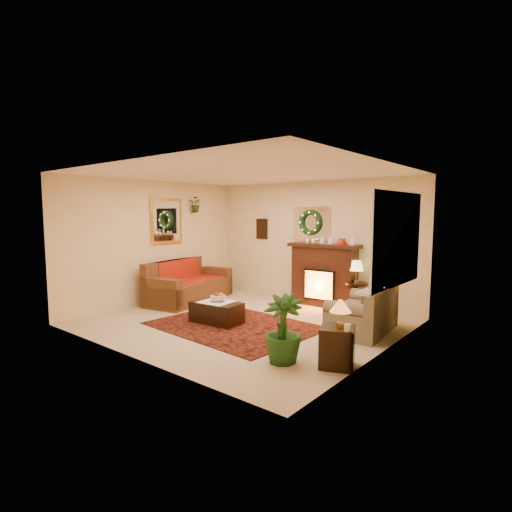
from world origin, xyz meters
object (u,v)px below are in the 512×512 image
Objects in this scene: loveseat at (363,306)px; end_table_square at (337,346)px; side_table_round at (356,295)px; coffee_table at (217,311)px; sofa at (190,282)px; fireplace at (324,279)px.

loveseat is 1.68m from end_table_square.
side_table_round is at bearing 110.77° from end_table_square.
coffee_table is at bearing 169.69° from end_table_square.
loveseat is at bearing 23.30° from coffee_table.
end_table_square is at bearing -29.25° from sofa.
loveseat reaches higher than end_table_square.
sofa is 3.54m from side_table_round.
fireplace reaches higher than coffee_table.
coffee_table is (-0.79, -2.38, -0.34)m from fireplace.
end_table_square is at bearing -69.23° from side_table_round.
end_table_square reaches higher than coffee_table.
sofa is at bearing 178.53° from loveseat.
loveseat is 1.53× the size of coffee_table.
sofa is at bearing -152.11° from fireplace.
sofa reaches higher than loveseat.
fireplace reaches higher than side_table_round.
end_table_square is (1.06, -2.79, -0.05)m from side_table_round.
sofa is at bearing -156.32° from side_table_round.
fireplace reaches higher than loveseat.
fireplace is (2.50, 1.48, 0.12)m from sofa.
end_table_square is (4.30, -1.37, -0.16)m from sofa.
sofa is at bearing 162.31° from end_table_square.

